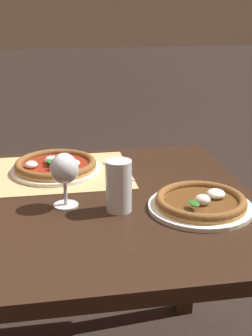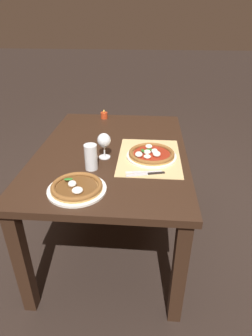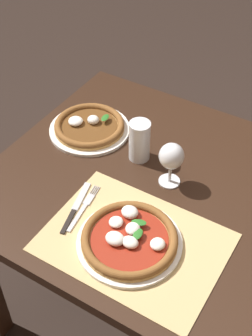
{
  "view_description": "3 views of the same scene",
  "coord_description": "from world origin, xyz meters",
  "px_view_note": "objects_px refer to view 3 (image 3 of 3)",
  "views": [
    {
      "loc": [
        -0.08,
        1.25,
        1.29
      ],
      "look_at": [
        -0.32,
        -0.17,
        0.77
      ],
      "focal_mm": 50.0,
      "sensor_mm": 36.0,
      "label": 1
    },
    {
      "loc": [
        -1.62,
        -0.22,
        1.51
      ],
      "look_at": [
        -0.37,
        -0.12,
        0.81
      ],
      "focal_mm": 30.0,
      "sensor_mm": 36.0,
      "label": 2
    },
    {
      "loc": [
        0.32,
        -0.95,
        1.81
      ],
      "look_at": [
        -0.22,
        -0.07,
        0.83
      ],
      "focal_mm": 50.0,
      "sensor_mm": 36.0,
      "label": 3
    }
  ],
  "objects_px": {
    "pizza_near": "(129,239)",
    "pizza_far": "(89,127)",
    "fork": "(84,208)",
    "knife": "(76,207)",
    "wine_glass": "(171,158)",
    "pint_glass": "(139,142)"
  },
  "relations": [
    {
      "from": "pint_glass",
      "to": "pizza_near",
      "type": "bearing_deg",
      "value": -64.14
    },
    {
      "from": "fork",
      "to": "pint_glass",
      "type": "bearing_deg",
      "value": 84.9
    },
    {
      "from": "pizza_near",
      "to": "wine_glass",
      "type": "bearing_deg",
      "value": 93.77
    },
    {
      "from": "knife",
      "to": "pint_glass",
      "type": "bearing_deg",
      "value": 81.01
    },
    {
      "from": "knife",
      "to": "wine_glass",
      "type": "bearing_deg",
      "value": 52.59
    },
    {
      "from": "wine_glass",
      "to": "pint_glass",
      "type": "bearing_deg",
      "value": 159.87
    },
    {
      "from": "pizza_near",
      "to": "pizza_far",
      "type": "height_order",
      "value": "pizza_near"
    },
    {
      "from": "wine_glass",
      "to": "fork",
      "type": "height_order",
      "value": "wine_glass"
    },
    {
      "from": "pizza_near",
      "to": "knife",
      "type": "distance_m",
      "value": 0.21
    },
    {
      "from": "wine_glass",
      "to": "pint_glass",
      "type": "height_order",
      "value": "wine_glass"
    },
    {
      "from": "pizza_far",
      "to": "pint_glass",
      "type": "xyz_separation_m",
      "value": [
        0.23,
        -0.03,
        0.05
      ]
    },
    {
      "from": "pizza_far",
      "to": "pint_glass",
      "type": "distance_m",
      "value": 0.23
    },
    {
      "from": "pint_glass",
      "to": "pizza_far",
      "type": "bearing_deg",
      "value": 172.41
    },
    {
      "from": "knife",
      "to": "fork",
      "type": "bearing_deg",
      "value": 26.66
    },
    {
      "from": "pizza_far",
      "to": "wine_glass",
      "type": "bearing_deg",
      "value": -12.61
    },
    {
      "from": "fork",
      "to": "knife",
      "type": "distance_m",
      "value": 0.02
    },
    {
      "from": "pizza_near",
      "to": "pint_glass",
      "type": "xyz_separation_m",
      "value": [
        -0.16,
        0.33,
        0.05
      ]
    },
    {
      "from": "fork",
      "to": "knife",
      "type": "height_order",
      "value": "knife"
    },
    {
      "from": "wine_glass",
      "to": "knife",
      "type": "distance_m",
      "value": 0.33
    },
    {
      "from": "pizza_far",
      "to": "knife",
      "type": "height_order",
      "value": "pizza_far"
    },
    {
      "from": "pizza_near",
      "to": "knife",
      "type": "height_order",
      "value": "pizza_near"
    },
    {
      "from": "pizza_far",
      "to": "fork",
      "type": "distance_m",
      "value": 0.38
    }
  ]
}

